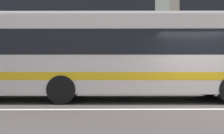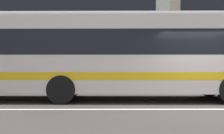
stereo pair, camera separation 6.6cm
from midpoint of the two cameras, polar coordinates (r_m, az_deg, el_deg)
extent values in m
plane|color=#3B3635|center=(8.73, 20.02, -8.55)|extent=(160.00, 160.00, 0.00)
cube|color=silver|center=(8.72, 20.02, -8.52)|extent=(60.00, 0.16, 0.01)
cube|color=#285426|center=(14.11, 8.48, -2.90)|extent=(20.54, 1.10, 1.06)
cube|color=silver|center=(25.31, -19.95, 9.21)|extent=(25.27, 9.61, 10.43)
cube|color=silver|center=(10.39, -5.21, 2.56)|extent=(12.33, 2.75, 2.78)
cube|color=black|center=(10.41, -5.22, 4.85)|extent=(11.59, 2.76, 0.89)
cube|color=gold|center=(10.39, -5.21, -1.66)|extent=(12.08, 2.77, 0.28)
cube|color=silver|center=(10.54, -5.22, 10.47)|extent=(11.83, 2.34, 0.12)
cylinder|color=black|center=(12.22, 20.20, -3.60)|extent=(1.01, 0.30, 1.00)
cylinder|color=black|center=(11.67, -8.40, -3.77)|extent=(1.01, 0.30, 1.00)
cylinder|color=black|center=(9.38, -10.65, -4.81)|extent=(1.01, 0.30, 1.00)
camera|label=1|loc=(0.03, -89.82, 0.00)|focal=42.53mm
camera|label=2|loc=(0.03, 90.18, 0.00)|focal=42.53mm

